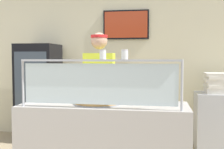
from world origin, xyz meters
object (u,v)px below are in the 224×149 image
(parmesan_shaker, at_px, (103,55))
(pepper_flake_shaker, at_px, (125,55))
(pizza_box_stack, at_px, (220,83))
(worker_figure, at_px, (100,92))
(pizza_server, at_px, (101,101))
(pizza_tray, at_px, (98,102))
(drink_fridge, at_px, (39,92))

(parmesan_shaker, xyz_separation_m, pepper_flake_shaker, (0.21, 0.00, 0.00))
(parmesan_shaker, distance_m, pizza_box_stack, 2.47)
(worker_figure, bearing_deg, pizza_server, -76.42)
(pizza_server, bearing_deg, pizza_tray, 163.72)
(pizza_server, bearing_deg, pizza_box_stack, 56.89)
(parmesan_shaker, relative_size, drink_fridge, 0.05)
(worker_figure, height_order, pizza_box_stack, worker_figure)
(pizza_tray, relative_size, drink_fridge, 0.31)
(parmesan_shaker, relative_size, pepper_flake_shaker, 0.97)
(pizza_tray, xyz_separation_m, pizza_box_stack, (1.57, 1.68, 0.08))
(pizza_server, distance_m, pepper_flake_shaker, 0.61)
(pepper_flake_shaker, xyz_separation_m, worker_figure, (-0.43, 0.87, -0.46))
(pizza_tray, height_order, parmesan_shaker, parmesan_shaker)
(parmesan_shaker, bearing_deg, pizza_box_stack, 53.30)
(pizza_box_stack, bearing_deg, pizza_server, -131.89)
(pizza_tray, distance_m, drink_fridge, 2.25)
(pizza_server, xyz_separation_m, worker_figure, (-0.15, 0.61, 0.02))
(pizza_tray, bearing_deg, drink_fridge, 129.70)
(pepper_flake_shaker, xyz_separation_m, pizza_box_stack, (1.25, 1.95, -0.42))
(pepper_flake_shaker, bearing_deg, pizza_box_stack, 57.48)
(worker_figure, bearing_deg, pizza_tray, -79.93)
(pizza_box_stack, bearing_deg, pizza_tray, -133.01)
(pizza_server, height_order, drink_fridge, drink_fridge)
(pizza_server, xyz_separation_m, parmesan_shaker, (0.07, -0.25, 0.48))
(worker_figure, relative_size, pizza_box_stack, 3.80)
(pizza_tray, distance_m, parmesan_shaker, 0.58)
(parmesan_shaker, bearing_deg, pizza_server, 105.40)
(pizza_tray, xyz_separation_m, drink_fridge, (-1.43, 1.73, -0.13))
(pizza_tray, distance_m, worker_figure, 0.60)
(pizza_server, relative_size, drink_fridge, 0.17)
(pepper_flake_shaker, height_order, pizza_box_stack, pepper_flake_shaker)
(parmesan_shaker, xyz_separation_m, worker_figure, (-0.22, 0.87, -0.46))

